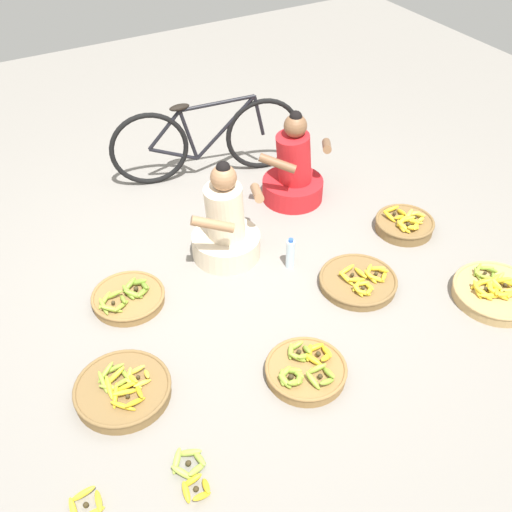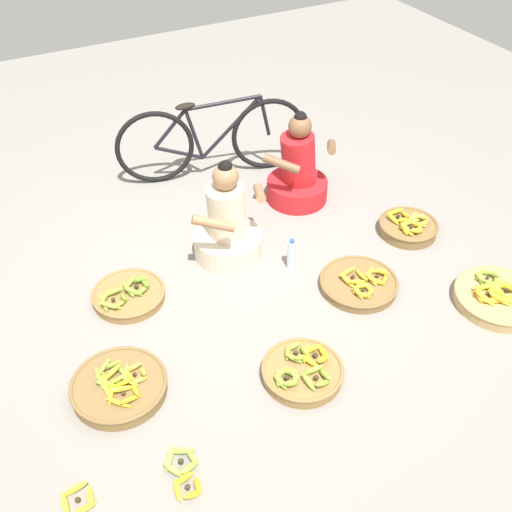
{
  "view_description": "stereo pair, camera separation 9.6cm",
  "coord_description": "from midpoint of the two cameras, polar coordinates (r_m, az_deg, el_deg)",
  "views": [
    {
      "loc": [
        -1.57,
        -2.98,
        3.01
      ],
      "look_at": [
        0.0,
        -0.2,
        0.35
      ],
      "focal_mm": 42.97,
      "sensor_mm": 36.0,
      "label": 1
    },
    {
      "loc": [
        -1.48,
        -3.03,
        3.01
      ],
      "look_at": [
        0.0,
        -0.2,
        0.35
      ],
      "focal_mm": 42.97,
      "sensor_mm": 36.0,
      "label": 2
    }
  ],
  "objects": [
    {
      "name": "bicycle_leaning",
      "position": [
        5.48,
        -3.57,
        10.78
      ],
      "size": [
        1.66,
        0.46,
        0.73
      ],
      "color": "black",
      "rests_on": "ground"
    },
    {
      "name": "ground_plane",
      "position": [
        4.52,
        -0.57,
        -1.98
      ],
      "size": [
        10.0,
        10.0,
        0.0
      ],
      "primitive_type": "plane",
      "color": "gray"
    },
    {
      "name": "vendor_woman_behind",
      "position": [
        5.2,
        4.46,
        7.75
      ],
      "size": [
        0.75,
        0.52,
        0.82
      ],
      "color": "red",
      "rests_on": "ground"
    },
    {
      "name": "water_bottle",
      "position": [
        4.54,
        3.94,
        0.14
      ],
      "size": [
        0.07,
        0.07,
        0.26
      ],
      "color": "silver",
      "rests_on": "ground"
    },
    {
      "name": "banana_basket_back_right",
      "position": [
        5.06,
        14.53,
        2.65
      ],
      "size": [
        0.47,
        0.47,
        0.17
      ],
      "color": "brown",
      "rests_on": "ground"
    },
    {
      "name": "banana_basket_front_left",
      "position": [
        4.62,
        22.15,
        -3.54
      ],
      "size": [
        0.61,
        0.61,
        0.17
      ],
      "color": "tan",
      "rests_on": "ground"
    },
    {
      "name": "loose_bananas_near_vendor",
      "position": [
        3.5,
        -15.38,
        -21.03
      ],
      "size": [
        0.18,
        0.18,
        0.08
      ],
      "color": "yellow",
      "rests_on": "ground"
    },
    {
      "name": "banana_basket_mid_left",
      "position": [
        4.4,
        -11.17,
        -3.56
      ],
      "size": [
        0.51,
        0.51,
        0.14
      ],
      "color": "olive",
      "rests_on": "ground"
    },
    {
      "name": "banana_basket_near_bicycle",
      "position": [
        4.47,
        10.19,
        -2.52
      ],
      "size": [
        0.57,
        0.57,
        0.13
      ],
      "color": "brown",
      "rests_on": "ground"
    },
    {
      "name": "loose_bananas_mid_right",
      "position": [
        3.49,
        -5.89,
        -19.22
      ],
      "size": [
        0.22,
        0.34,
        0.09
      ],
      "color": "#9EB747",
      "rests_on": "ground"
    },
    {
      "name": "banana_basket_back_center",
      "position": [
        3.84,
        -11.91,
        -11.78
      ],
      "size": [
        0.59,
        0.59,
        0.16
      ],
      "color": "brown",
      "rests_on": "ground"
    },
    {
      "name": "vendor_woman_front",
      "position": [
        4.57,
        -2.05,
        2.79
      ],
      "size": [
        0.7,
        0.54,
        0.82
      ],
      "color": "beige",
      "rests_on": "ground"
    },
    {
      "name": "banana_basket_front_right",
      "position": [
        3.85,
        5.06,
        -10.63
      ],
      "size": [
        0.51,
        0.51,
        0.15
      ],
      "color": "olive",
      "rests_on": "ground"
    }
  ]
}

